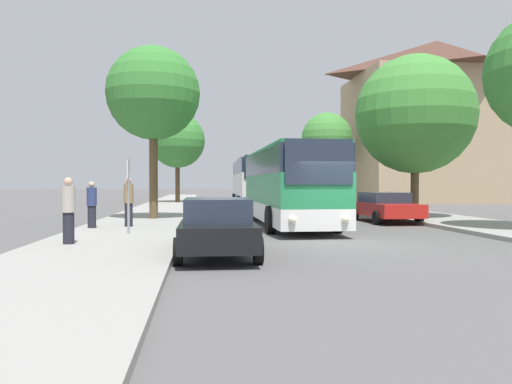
% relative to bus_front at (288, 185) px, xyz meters
% --- Properties ---
extents(ground_plane, '(300.00, 300.00, 0.00)m').
position_rel_bus_front_xyz_m(ground_plane, '(0.71, -6.33, -1.73)').
color(ground_plane, '#565454').
rests_on(ground_plane, ground).
extents(sidewalk_left, '(4.00, 120.00, 0.15)m').
position_rel_bus_front_xyz_m(sidewalk_left, '(-6.29, -6.33, -1.65)').
color(sidewalk_left, gray).
rests_on(sidewalk_left, ground_plane).
extents(building_right_background, '(16.37, 12.07, 16.10)m').
position_rel_bus_front_xyz_m(building_right_background, '(19.87, 26.99, 6.32)').
color(building_right_background, tan).
rests_on(building_right_background, ground_plane).
extents(bus_front, '(2.82, 11.04, 3.23)m').
position_rel_bus_front_xyz_m(bus_front, '(0.00, 0.00, 0.00)').
color(bus_front, silver).
rests_on(bus_front, ground_plane).
extents(bus_middle, '(2.87, 11.66, 3.54)m').
position_rel_bus_front_xyz_m(bus_middle, '(0.11, 14.68, 0.16)').
color(bus_middle, '#2D519E').
rests_on(bus_middle, ground_plane).
extents(parked_car_left_curb, '(1.98, 4.34, 1.44)m').
position_rel_bus_front_xyz_m(parked_car_left_curb, '(-3.26, -8.58, -0.98)').
color(parked_car_left_curb, black).
rests_on(parked_car_left_curb, ground_plane).
extents(parked_car_right_near, '(2.19, 4.69, 1.38)m').
position_rel_bus_front_xyz_m(parked_car_right_near, '(4.84, 1.48, -0.99)').
color(parked_car_right_near, red).
rests_on(parked_car_right_near, ground_plane).
extents(bus_stop_sign, '(0.08, 0.45, 2.48)m').
position_rel_bus_front_xyz_m(bus_stop_sign, '(-6.01, -4.23, -0.04)').
color(bus_stop_sign, gray).
rests_on(bus_stop_sign, sidewalk_left).
extents(pedestrian_waiting_near, '(0.36, 0.36, 1.88)m').
position_rel_bus_front_xyz_m(pedestrian_waiting_near, '(-6.41, -1.38, -0.62)').
color(pedestrian_waiting_near, '#23232D').
rests_on(pedestrian_waiting_near, sidewalk_left).
extents(pedestrian_waiting_far, '(0.36, 0.36, 1.72)m').
position_rel_bus_front_xyz_m(pedestrian_waiting_far, '(-7.68, -1.87, -0.71)').
color(pedestrian_waiting_far, '#23232D').
rests_on(pedestrian_waiting_far, sidewalk_left).
extents(pedestrian_walking_back, '(0.36, 0.36, 1.81)m').
position_rel_bus_front_xyz_m(pedestrian_walking_back, '(-7.24, -6.82, -0.66)').
color(pedestrian_walking_back, '#23232D').
rests_on(pedestrian_walking_back, sidewalk_left).
extents(tree_left_near, '(4.83, 4.83, 7.85)m').
position_rel_bus_front_xyz_m(tree_left_near, '(-5.73, 23.66, 3.84)').
color(tree_left_near, '#513D23').
rests_on(tree_left_near, sidewalk_left).
extents(tree_left_far, '(4.37, 4.37, 8.07)m').
position_rel_bus_front_xyz_m(tree_left_far, '(-5.88, 2.99, 4.28)').
color(tree_left_far, brown).
rests_on(tree_left_far, sidewalk_left).
extents(tree_right_near, '(5.84, 5.84, 7.97)m').
position_rel_bus_front_xyz_m(tree_right_near, '(6.86, 2.78, 3.47)').
color(tree_right_near, brown).
rests_on(tree_right_near, sidewalk_right).
extents(tree_right_far, '(4.89, 4.89, 8.49)m').
position_rel_bus_front_xyz_m(tree_right_far, '(8.45, 26.38, 4.45)').
color(tree_right_far, '#513D23').
rests_on(tree_right_far, sidewalk_right).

